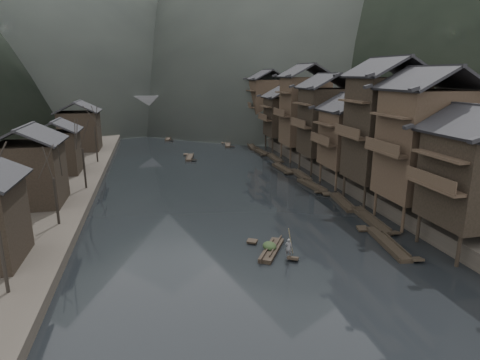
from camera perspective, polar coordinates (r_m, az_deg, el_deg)
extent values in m
plane|color=black|center=(37.81, 0.70, -7.31)|extent=(300.00, 300.00, 0.00)
cube|color=#2D2823|center=(86.71, 17.50, 5.32)|extent=(40.00, 200.00, 1.80)
cylinder|color=black|center=(34.98, 28.66, -8.83)|extent=(0.30, 0.30, 2.90)
cylinder|color=black|center=(38.39, 24.02, -6.23)|extent=(0.30, 0.30, 2.90)
cylinder|color=black|center=(40.05, 27.21, -5.75)|extent=(0.30, 0.30, 2.90)
cube|color=black|center=(37.25, 30.81, 0.17)|extent=(7.00, 6.00, 7.14)
cube|color=#33261C|center=(34.74, 25.90, -0.75)|extent=(1.20, 5.70, 0.25)
cylinder|color=#33261C|center=(40.05, 22.18, -5.18)|extent=(0.30, 0.30, 2.90)
cylinder|color=#33261C|center=(43.84, 18.68, -3.15)|extent=(0.30, 0.30, 2.90)
cylinder|color=#33261C|center=(41.64, 25.31, -4.77)|extent=(0.30, 0.30, 2.90)
cylinder|color=#33261C|center=(45.29, 21.67, -2.86)|extent=(0.30, 0.30, 2.90)
cube|color=#33261C|center=(42.18, 24.69, 4.57)|extent=(7.00, 6.00, 10.23)
cube|color=#33261C|center=(40.00, 20.02, 3.79)|extent=(1.20, 5.70, 0.25)
cylinder|color=black|center=(45.64, 17.28, -2.34)|extent=(0.30, 0.30, 2.90)
cylinder|color=black|center=(49.67, 14.58, -0.76)|extent=(0.30, 0.30, 2.90)
cylinder|color=black|center=(47.04, 20.19, -2.08)|extent=(0.30, 0.30, 2.90)
cylinder|color=black|center=(50.96, 17.34, -0.57)|extent=(0.30, 0.30, 2.90)
cube|color=black|center=(47.80, 19.76, 6.77)|extent=(7.00, 6.00, 11.31)
cube|color=#33261C|center=(45.88, 15.44, 6.09)|extent=(1.20, 5.70, 0.25)
cylinder|color=#33261C|center=(51.57, 13.48, -0.12)|extent=(0.30, 0.30, 2.90)
cylinder|color=#33261C|center=(55.78, 11.36, 1.13)|extent=(0.30, 0.30, 2.90)
cylinder|color=#33261C|center=(52.81, 16.17, 0.05)|extent=(0.30, 0.30, 2.90)
cylinder|color=#33261C|center=(56.93, 13.90, 1.26)|extent=(0.30, 0.30, 2.90)
cube|color=#33261C|center=(54.08, 15.67, 5.68)|extent=(7.00, 6.00, 7.10)
cube|color=#33261C|center=(52.38, 11.75, 5.25)|extent=(1.20, 5.70, 0.25)
cylinder|color=black|center=(58.64, 10.11, 1.86)|extent=(0.30, 0.30, 2.90)
cylinder|color=black|center=(62.98, 8.46, 2.83)|extent=(0.30, 0.30, 2.90)
cylinder|color=black|center=(59.73, 12.55, 1.97)|extent=(0.30, 0.30, 2.90)
cylinder|color=black|center=(64.01, 10.76, 2.92)|extent=(0.30, 0.30, 2.90)
cube|color=black|center=(61.02, 12.23, 8.08)|extent=(7.00, 6.00, 9.62)
cube|color=#33261C|center=(59.52, 8.67, 7.62)|extent=(1.20, 5.70, 0.25)
cylinder|color=#33261C|center=(66.84, 7.18, 3.57)|extent=(0.30, 0.30, 2.90)
cylinder|color=#33261C|center=(71.29, 5.89, 4.31)|extent=(0.30, 0.30, 2.90)
cylinder|color=#33261C|center=(67.80, 9.38, 3.65)|extent=(0.30, 0.30, 2.90)
cylinder|color=#33261C|center=(72.20, 7.97, 4.38)|extent=(0.30, 0.30, 2.90)
cube|color=#33261C|center=(69.18, 9.15, 9.62)|extent=(7.00, 6.00, 11.13)
cube|color=#33261C|center=(67.87, 5.95, 9.16)|extent=(1.20, 5.70, 0.25)
cylinder|color=black|center=(76.16, 4.67, 5.02)|extent=(0.30, 0.30, 2.90)
cylinder|color=black|center=(80.70, 3.66, 5.60)|extent=(0.30, 0.30, 2.90)
cylinder|color=black|center=(77.01, 6.63, 5.08)|extent=(0.30, 0.30, 2.90)
cylinder|color=black|center=(81.50, 5.53, 5.65)|extent=(0.30, 0.30, 2.90)
cube|color=black|center=(78.71, 6.41, 8.92)|extent=(7.00, 6.00, 7.26)
cube|color=#33261C|center=(77.55, 3.57, 8.62)|extent=(1.20, 5.70, 0.25)
cylinder|color=#33261C|center=(87.55, 2.35, 6.34)|extent=(0.30, 0.30, 2.90)
cylinder|color=#33261C|center=(92.15, 1.59, 6.78)|extent=(0.30, 0.30, 2.90)
cylinder|color=#33261C|center=(88.29, 4.09, 6.39)|extent=(0.30, 0.30, 2.90)
cylinder|color=#33261C|center=(92.85, 3.24, 6.82)|extent=(0.30, 0.30, 2.90)
cube|color=#33261C|center=(89.96, 3.94, 10.72)|extent=(7.00, 6.00, 10.42)
cube|color=#33261C|center=(88.96, 1.42, 10.37)|extent=(1.20, 5.70, 0.25)
cube|color=black|center=(46.85, -27.63, 1.05)|extent=(6.00, 6.00, 6.50)
cube|color=black|center=(60.27, -24.31, 3.83)|extent=(5.00, 5.00, 5.80)
cube|color=black|center=(77.70, -21.80, 6.67)|extent=(6.50, 6.50, 6.80)
cylinder|color=black|center=(28.68, -30.06, -8.24)|extent=(0.24, 0.24, 5.60)
cylinder|color=black|center=(39.88, -24.99, -2.44)|extent=(0.24, 0.24, 4.33)
cylinder|color=black|center=(51.31, -22.29, 1.74)|extent=(0.24, 0.24, 4.80)
cylinder|color=black|center=(66.21, -20.21, 4.98)|extent=(0.24, 0.24, 5.47)
cube|color=black|center=(37.15, 20.15, -8.44)|extent=(2.03, 7.19, 0.30)
cube|color=black|center=(37.08, 20.18, -8.18)|extent=(2.07, 7.05, 0.10)
cube|color=black|center=(39.53, 17.01, -6.53)|extent=(1.04, 0.99, 0.35)
cube|color=black|center=(34.83, 23.80, -10.15)|extent=(1.04, 0.99, 0.35)
cube|color=black|center=(42.25, 17.96, -5.41)|extent=(1.78, 7.68, 0.30)
cube|color=black|center=(42.19, 17.98, -5.18)|extent=(1.82, 7.54, 0.10)
cube|color=black|center=(45.04, 15.30, -3.76)|extent=(1.01, 1.01, 0.37)
cube|color=black|center=(39.51, 21.03, -6.90)|extent=(1.01, 1.01, 0.37)
cube|color=black|center=(47.10, 14.28, -3.05)|extent=(1.99, 6.74, 0.30)
cube|color=black|center=(47.05, 14.30, -2.84)|extent=(2.02, 6.62, 0.10)
cube|color=black|center=(49.59, 12.22, -1.85)|extent=(1.04, 0.94, 0.34)
cube|color=black|center=(44.62, 16.59, -4.04)|extent=(1.04, 0.94, 0.34)
cube|color=black|center=(53.04, 10.15, -0.81)|extent=(1.77, 6.51, 0.30)
cube|color=black|center=(52.99, 10.16, -0.62)|extent=(1.81, 6.39, 0.10)
cube|color=black|center=(55.86, 9.27, 0.18)|extent=(1.01, 0.89, 0.34)
cube|color=black|center=(50.17, 11.15, -1.60)|extent=(1.01, 0.89, 0.34)
cube|color=black|center=(58.28, 8.58, 0.68)|extent=(1.23, 6.14, 0.30)
cube|color=black|center=(58.24, 8.59, 0.85)|extent=(1.28, 6.02, 0.10)
cube|color=black|center=(60.89, 7.55, 1.47)|extent=(0.95, 0.78, 0.33)
cube|color=black|center=(55.63, 9.72, 0.10)|extent=(0.95, 0.78, 0.33)
cube|color=black|center=(61.95, 6.05, 1.61)|extent=(1.51, 6.42, 0.30)
cube|color=black|center=(61.91, 6.06, 1.78)|extent=(1.55, 6.29, 0.10)
cube|color=black|center=(64.80, 5.37, 2.35)|extent=(0.98, 0.84, 0.33)
cube|color=black|center=(59.05, 6.81, 1.07)|extent=(0.98, 0.84, 0.33)
cube|color=black|center=(69.79, 4.81, 3.15)|extent=(1.32, 7.26, 0.30)
cube|color=black|center=(69.76, 4.82, 3.29)|extent=(1.37, 7.12, 0.10)
cube|color=black|center=(72.99, 3.93, 3.80)|extent=(0.96, 0.91, 0.36)
cube|color=black|center=(66.56, 5.79, 2.67)|extent=(0.96, 0.91, 0.36)
cube|color=black|center=(75.21, 2.88, 4.03)|extent=(1.63, 7.04, 0.30)
cube|color=black|center=(75.17, 2.88, 4.17)|extent=(1.67, 6.91, 0.10)
cube|color=black|center=(78.42, 2.41, 4.59)|extent=(1.00, 0.93, 0.35)
cube|color=black|center=(71.95, 3.39, 3.64)|extent=(1.00, 0.93, 0.35)
cube|color=black|center=(80.54, 1.67, 4.77)|extent=(1.73, 7.01, 0.30)
cube|color=black|center=(80.51, 1.68, 4.90)|extent=(1.77, 6.87, 0.10)
cube|color=black|center=(83.62, 0.92, 5.25)|extent=(1.01, 0.93, 0.35)
cube|color=black|center=(77.44, 2.49, 4.46)|extent=(1.01, 0.93, 0.35)
cube|color=black|center=(86.07, 0.98, 5.43)|extent=(1.21, 6.96, 0.30)
cube|color=black|center=(86.04, 0.98, 5.55)|extent=(1.26, 6.83, 0.10)
cube|color=black|center=(89.26, 0.51, 5.86)|extent=(0.95, 0.87, 0.35)
cube|color=black|center=(82.84, 1.49, 5.15)|extent=(0.95, 0.87, 0.35)
cube|color=black|center=(90.54, 0.11, 5.90)|extent=(1.33, 5.89, 0.30)
cube|color=black|center=(90.52, 0.11, 6.02)|extent=(1.38, 5.78, 0.10)
cube|color=black|center=(93.21, -0.34, 6.25)|extent=(0.96, 0.76, 0.32)
cube|color=black|center=(87.84, 0.58, 5.72)|extent=(0.96, 0.76, 0.32)
cube|color=black|center=(97.40, -0.79, 6.54)|extent=(1.58, 6.53, 0.30)
cube|color=black|center=(97.37, -0.79, 6.64)|extent=(1.63, 6.40, 0.10)
cube|color=black|center=(100.34, -1.29, 6.86)|extent=(0.99, 0.86, 0.34)
cube|color=black|center=(94.44, -0.27, 6.36)|extent=(0.99, 0.86, 0.34)
cube|color=black|center=(70.56, -7.16, 3.21)|extent=(1.93, 5.42, 0.30)
cube|color=black|center=(70.53, -7.16, 3.36)|extent=(1.96, 5.33, 0.10)
cube|color=black|center=(72.96, -7.71, 3.69)|extent=(0.95, 0.80, 0.31)
cube|color=black|center=(68.12, -6.58, 2.93)|extent=(0.95, 0.80, 0.31)
cube|color=black|center=(82.68, -1.74, 5.04)|extent=(2.00, 5.11, 0.30)
cube|color=black|center=(82.65, -1.74, 5.16)|extent=(2.03, 5.03, 0.10)
cube|color=black|center=(84.86, -2.36, 5.38)|extent=(0.96, 0.79, 0.30)
cube|color=black|center=(80.47, -1.08, 4.87)|extent=(0.96, 0.79, 0.30)
cube|color=black|center=(91.93, -10.11, 5.81)|extent=(1.92, 5.33, 0.30)
cube|color=black|center=(91.90, -10.12, 5.92)|extent=(1.95, 5.23, 0.10)
cube|color=black|center=(94.33, -10.46, 6.11)|extent=(0.95, 0.79, 0.31)
cube|color=black|center=(89.49, -9.75, 5.67)|extent=(0.95, 0.79, 0.31)
cube|color=#4C4C4F|center=(106.62, -8.32, 10.92)|extent=(40.00, 6.00, 1.60)
cube|color=#4C4C4F|center=(103.85, -8.23, 11.54)|extent=(40.00, 0.50, 1.00)
cube|color=#4C4C4F|center=(109.23, -8.46, 11.69)|extent=(40.00, 0.50, 1.00)
cube|color=#4C4C4F|center=(106.82, -15.82, 8.37)|extent=(3.20, 6.00, 6.40)
cube|color=#4C4C4F|center=(106.72, -10.67, 8.67)|extent=(3.20, 6.00, 6.40)
cube|color=#4C4C4F|center=(107.39, -5.82, 8.89)|extent=(3.20, 6.00, 6.40)
cube|color=#4C4C4F|center=(108.91, -0.79, 9.04)|extent=(3.20, 6.00, 6.40)
cube|color=black|center=(33.78, 4.51, -9.90)|extent=(3.30, 4.58, 0.30)
cube|color=black|center=(33.70, 4.51, -9.62)|extent=(3.30, 4.52, 0.10)
cube|color=black|center=(35.14, 1.75, -8.59)|extent=(1.05, 0.96, 0.29)
cube|color=black|center=(32.40, 7.53, -10.84)|extent=(1.05, 0.96, 0.29)
ellipsoid|color=black|center=(33.66, 4.23, -8.81)|extent=(1.13, 1.48, 0.68)
imported|color=#545456|center=(32.28, 6.93, -9.13)|extent=(0.66, 0.58, 1.53)
cylinder|color=#8C7A51|center=(31.40, 7.42, -4.82)|extent=(1.44, 2.42, 3.60)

